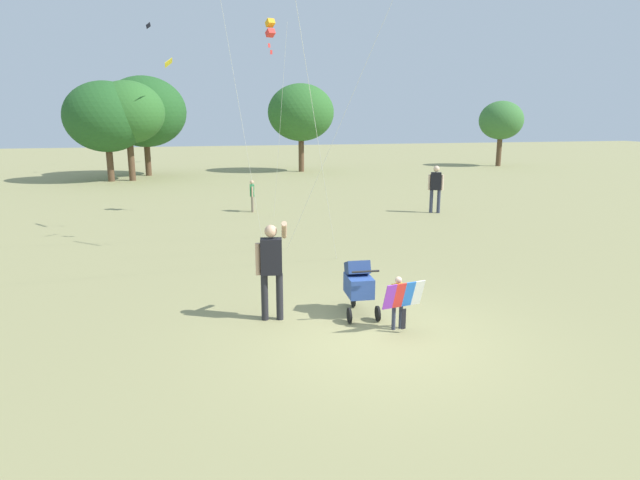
{
  "coord_description": "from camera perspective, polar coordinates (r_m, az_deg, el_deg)",
  "views": [
    {
      "loc": [
        -2.86,
        -7.92,
        3.59
      ],
      "look_at": [
        -0.52,
        1.72,
        1.3
      ],
      "focal_mm": 30.28,
      "sensor_mm": 36.0,
      "label": 1
    }
  ],
  "objects": [
    {
      "name": "person_adult_flyer",
      "position": [
        9.56,
        -5.15,
        -2.47
      ],
      "size": [
        0.62,
        0.53,
        1.82
      ],
      "color": "#232328",
      "rests_on": "ground"
    },
    {
      "name": "kite_green_novelty",
      "position": [
        19.67,
        -5.26,
        21.24
      ],
      "size": [
        0.34,
        2.69,
        6.8
      ],
      "color": "#F4A319",
      "rests_on": "ground"
    },
    {
      "name": "stroller",
      "position": [
        9.92,
        4.09,
        -4.53
      ],
      "size": [
        0.58,
        1.1,
        1.03
      ],
      "color": "black",
      "rests_on": "ground"
    },
    {
      "name": "child_with_butterfly_kite",
      "position": [
        9.28,
        8.4,
        -6.06
      ],
      "size": [
        0.75,
        0.4,
        0.94
      ],
      "color": "#33384C",
      "rests_on": "ground"
    },
    {
      "name": "person_red_shirt",
      "position": [
        20.78,
        12.13,
        5.68
      ],
      "size": [
        0.53,
        0.37,
        1.78
      ],
      "color": "#33384C",
      "rests_on": "ground"
    },
    {
      "name": "ground_plane",
      "position": [
        9.15,
        5.81,
        -10.16
      ],
      "size": [
        120.0,
        120.0,
        0.0
      ],
      "primitive_type": "plane",
      "color": "#938E5B"
    },
    {
      "name": "treeline_distant",
      "position": [
        33.91,
        -12.11,
        12.88
      ],
      "size": [
        30.2,
        6.93,
        5.93
      ],
      "color": "brown",
      "rests_on": "ground"
    },
    {
      "name": "person_sitting_far",
      "position": [
        20.74,
        -7.19,
        4.93
      ],
      "size": [
        0.18,
        0.39,
        1.22
      ],
      "color": "#7F705B",
      "rests_on": "ground"
    }
  ]
}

